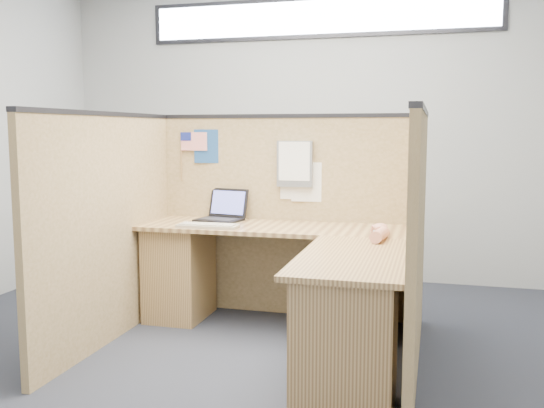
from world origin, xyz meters
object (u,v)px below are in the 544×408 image
(keyboard, at_px, (208,226))
(mouse, at_px, (380,231))
(l_desk, at_px, (288,287))
(laptop, at_px, (222,213))

(keyboard, height_order, mouse, mouse)
(l_desk, relative_size, mouse, 17.25)
(laptop, relative_size, mouse, 3.19)
(keyboard, xyz_separation_m, mouse, (1.19, 0.02, 0.01))
(l_desk, bearing_deg, laptop, 139.43)
(l_desk, height_order, keyboard, keyboard)
(laptop, distance_m, mouse, 1.27)
(l_desk, xyz_separation_m, keyboard, (-0.62, 0.19, 0.35))
(l_desk, distance_m, mouse, 0.71)
(mouse, bearing_deg, laptop, 164.15)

